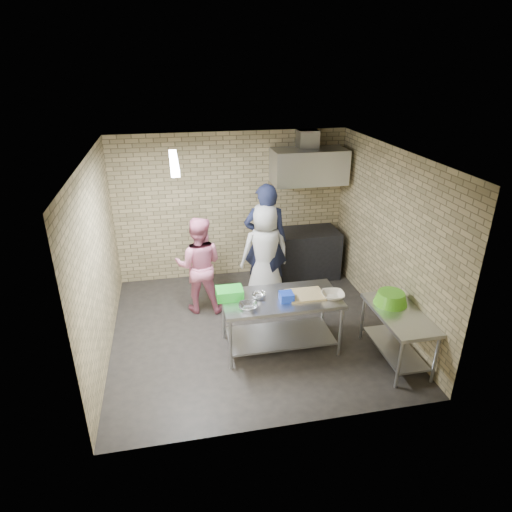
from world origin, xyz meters
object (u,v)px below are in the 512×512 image
(man_navy, at_px, (266,241))
(green_basin, at_px, (391,298))
(woman_white, at_px, (265,251))
(stove, at_px, (305,253))
(woman_pink, at_px, (199,265))
(prep_table, at_px, (280,322))
(bottle_green, at_px, (329,168))
(blue_tub, at_px, (286,297))
(side_counter, at_px, (396,336))
(green_crate, at_px, (230,293))

(man_navy, bearing_deg, green_basin, 138.76)
(woman_white, bearing_deg, stove, -148.27)
(woman_pink, relative_size, woman_white, 0.95)
(prep_table, xyz_separation_m, woman_pink, (-1.03, 1.28, 0.40))
(prep_table, relative_size, man_navy, 0.81)
(green_basin, distance_m, bottle_green, 2.98)
(man_navy, bearing_deg, blue_tub, 101.33)
(side_counter, xyz_separation_m, woman_white, (-1.38, 2.10, 0.47))
(stove, xyz_separation_m, man_navy, (-0.91, -0.57, 0.55))
(side_counter, relative_size, woman_pink, 0.74)
(green_basin, bearing_deg, stove, 99.76)
(stove, distance_m, green_basin, 2.57)
(side_counter, bearing_deg, bottle_green, 90.00)
(green_basin, bearing_deg, blue_tub, 170.34)
(side_counter, relative_size, woman_white, 0.71)
(side_counter, xyz_separation_m, woman_pink, (-2.52, 1.87, 0.43))
(side_counter, distance_m, blue_tub, 1.60)
(stove, height_order, woman_pink, woman_pink)
(stove, relative_size, blue_tub, 6.60)
(blue_tub, distance_m, bottle_green, 3.10)
(stove, distance_m, woman_pink, 2.27)
(side_counter, relative_size, green_crate, 3.30)
(stove, distance_m, blue_tub, 2.50)
(blue_tub, distance_m, woman_white, 1.61)
(stove, xyz_separation_m, green_basin, (0.43, -2.50, 0.38))
(stove, bearing_deg, side_counter, -80.71)
(prep_table, distance_m, green_basin, 1.57)
(green_crate, relative_size, bottle_green, 2.42)
(blue_tub, bearing_deg, bottle_green, 60.05)
(green_crate, distance_m, woman_white, 1.61)
(green_crate, height_order, man_navy, man_navy)
(side_counter, bearing_deg, green_crate, 161.99)
(stove, distance_m, bottle_green, 1.65)
(blue_tub, relative_size, man_navy, 0.09)
(blue_tub, height_order, woman_pink, woman_pink)
(side_counter, height_order, man_navy, man_navy)
(prep_table, bearing_deg, stove, 64.29)
(woman_white, bearing_deg, bottle_green, -150.34)
(blue_tub, bearing_deg, woman_pink, 127.94)
(man_navy, distance_m, woman_white, 0.18)
(prep_table, xyz_separation_m, blue_tub, (0.05, -0.10, 0.47))
(bottle_green, relative_size, woman_white, 0.09)
(blue_tub, bearing_deg, side_counter, -18.86)
(side_counter, height_order, stove, stove)
(stove, height_order, man_navy, man_navy)
(green_basin, height_order, bottle_green, bottle_green)
(green_basin, xyz_separation_m, woman_pink, (-2.50, 1.62, -0.03))
(side_counter, xyz_separation_m, man_navy, (-1.36, 2.18, 0.63))
(woman_white, bearing_deg, green_basin, 123.33)
(woman_white, bearing_deg, blue_tub, 84.98)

